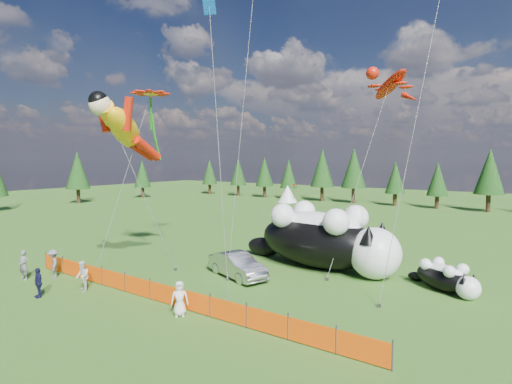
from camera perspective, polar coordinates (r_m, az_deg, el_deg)
ground at (r=22.78m, az=-7.27°, el=-13.36°), size 160.00×160.00×0.00m
safety_fence at (r=20.61m, az=-13.03°, el=-13.94°), size 22.06×0.06×1.10m
tree_line at (r=62.85m, az=21.27°, el=1.63°), size 90.00×4.00×8.00m
festival_tents at (r=56.47m, az=30.91°, el=-1.69°), size 50.00×3.20×2.80m
cat_large at (r=26.29m, az=9.66°, el=-6.51°), size 11.45×4.99×4.14m
cat_small at (r=23.99m, az=25.48°, el=-10.94°), size 4.01×3.11×1.62m
car at (r=24.23m, az=-2.67°, el=-10.41°), size 4.69×2.92×1.46m
spectator_a at (r=27.33m, az=-30.28°, el=-8.99°), size 0.72×0.56×1.75m
spectator_b at (r=23.65m, az=-23.57°, el=-10.96°), size 0.92×0.76×1.64m
spectator_c at (r=23.66m, az=-28.67°, el=-11.28°), size 0.96×0.61×1.53m
spectator_d at (r=26.91m, az=-26.97°, el=-9.12°), size 1.24×1.00×1.70m
spectator_e at (r=18.90m, az=-10.86°, el=-14.72°), size 0.91×0.90×1.59m
superhero_kite at (r=26.42m, az=-18.27°, el=8.56°), size 6.70×6.81×11.47m
gecko_kite at (r=29.54m, az=18.62°, el=14.28°), size 5.88×9.95×14.01m
flower_kite at (r=28.33m, az=-14.85°, el=13.14°), size 3.41×6.48×12.23m
diamond_kite_a at (r=27.94m, az=-0.50°, el=25.42°), size 1.23×4.36×18.86m
diamond_kite_c at (r=19.19m, az=-6.56°, el=23.20°), size 1.54×0.56×14.53m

